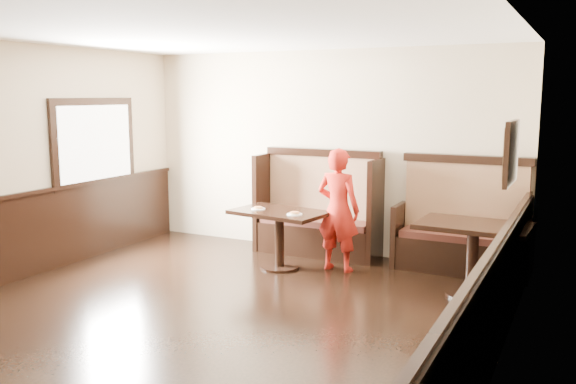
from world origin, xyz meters
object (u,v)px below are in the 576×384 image
Objects in this scene: booth_main at (319,216)px; child at (338,210)px; table_neighbor at (473,242)px; booth_neighbor at (462,233)px; table_main at (279,224)px.

child reaches higher than booth_main.
child is at bearing 173.03° from table_neighbor.
booth_neighbor reaches higher than table_main.
table_main is (-0.15, -0.90, 0.04)m from booth_main.
table_neighbor is at bearing -72.89° from booth_neighbor.
table_main is at bearing -156.76° from booth_neighbor.
table_neighbor is at bearing 174.97° from child.
booth_main and booth_neighbor have the same top height.
child reaches higher than table_main.
table_main is 0.77m from child.
table_main is at bearing -178.34° from table_neighbor.
booth_main is at bearing -45.54° from child.
booth_main reaches higher than table_neighbor.
booth_main is at bearing 179.95° from booth_neighbor.
booth_main is at bearing 88.94° from table_main.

